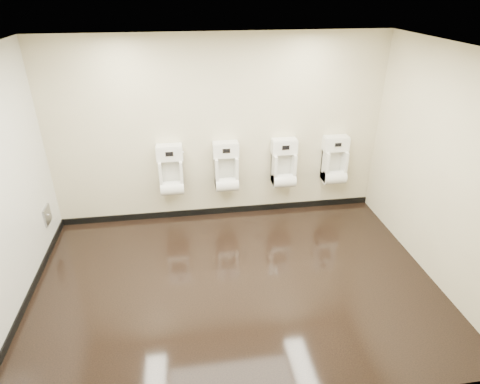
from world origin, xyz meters
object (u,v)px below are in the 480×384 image
Objects in this scene: access_panel at (47,215)px; urinal_3 at (335,164)px; urinal_0 at (171,174)px; urinal_1 at (226,170)px; urinal_2 at (284,167)px.

urinal_3 reaches higher than access_panel.
urinal_0 is 2.56m from urinal_3.
access_panel is 1.81m from urinal_0.
urinal_0 and urinal_3 have the same top height.
urinal_1 is 0.90m from urinal_2.
urinal_3 is at bearing 0.00° from urinal_2.
urinal_1 reaches higher than access_panel.
access_panel is 0.34× the size of urinal_0.
urinal_0 and urinal_1 have the same top height.
urinal_0 is at bearing 13.55° from access_panel.
urinal_1 and urinal_3 have the same top height.
urinal_0 is at bearing 180.00° from urinal_1.
urinal_2 is at bearing 6.86° from access_panel.
urinal_3 is at bearing 0.00° from urinal_1.
urinal_1 and urinal_2 have the same top height.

